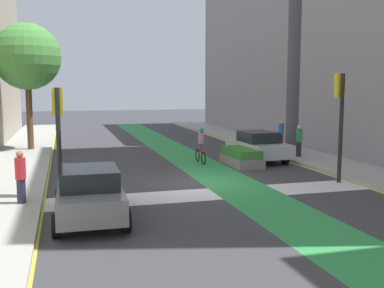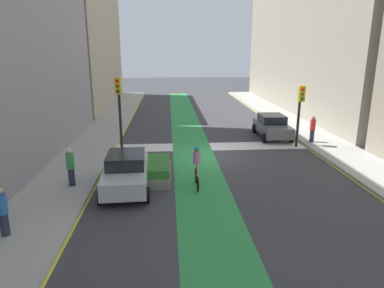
{
  "view_description": "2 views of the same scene",
  "coord_description": "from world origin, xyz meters",
  "px_view_note": "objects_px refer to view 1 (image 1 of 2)",
  "views": [
    {
      "loc": [
        -5.2,
        -17.44,
        3.87
      ],
      "look_at": [
        0.8,
        3.92,
        1.09
      ],
      "focal_mm": 42.62,
      "sensor_mm": 36.0,
      "label": 1
    },
    {
      "loc": [
        2.64,
        18.83,
        5.89
      ],
      "look_at": [
        1.52,
        2.74,
        1.48
      ],
      "focal_mm": 32.05,
      "sensor_mm": 36.0,
      "label": 2
    }
  ],
  "objects_px": {
    "car_grey_left_near": "(90,193)",
    "cyclist_in_lane": "(201,145)",
    "street_tree_near": "(27,57)",
    "median_planter": "(241,157)",
    "traffic_signal_near_left": "(58,122)",
    "traffic_signal_near_right": "(340,107)",
    "car_silver_right_far": "(257,146)",
    "pedestrian_sidewalk_right_b": "(299,140)",
    "pedestrian_sidewalk_left_a": "(21,177)",
    "pedestrian_sidewalk_right_a": "(281,133)"
  },
  "relations": [
    {
      "from": "car_silver_right_far",
      "to": "pedestrian_sidewalk_left_a",
      "type": "distance_m",
      "value": 13.0
    },
    {
      "from": "traffic_signal_near_right",
      "to": "median_planter",
      "type": "height_order",
      "value": "traffic_signal_near_right"
    },
    {
      "from": "pedestrian_sidewalk_right_a",
      "to": "pedestrian_sidewalk_left_a",
      "type": "relative_size",
      "value": 0.96
    },
    {
      "from": "car_silver_right_far",
      "to": "pedestrian_sidewalk_right_a",
      "type": "distance_m",
      "value": 5.25
    },
    {
      "from": "traffic_signal_near_left",
      "to": "traffic_signal_near_right",
      "type": "bearing_deg",
      "value": 0.57
    },
    {
      "from": "pedestrian_sidewalk_left_a",
      "to": "street_tree_near",
      "type": "height_order",
      "value": "street_tree_near"
    },
    {
      "from": "pedestrian_sidewalk_left_a",
      "to": "median_planter",
      "type": "distance_m",
      "value": 11.33
    },
    {
      "from": "pedestrian_sidewalk_right_b",
      "to": "street_tree_near",
      "type": "bearing_deg",
      "value": 153.45
    },
    {
      "from": "car_silver_right_far",
      "to": "pedestrian_sidewalk_right_b",
      "type": "distance_m",
      "value": 2.42
    },
    {
      "from": "traffic_signal_near_right",
      "to": "car_grey_left_near",
      "type": "distance_m",
      "value": 10.7
    },
    {
      "from": "pedestrian_sidewalk_right_b",
      "to": "street_tree_near",
      "type": "relative_size",
      "value": 0.23
    },
    {
      "from": "car_grey_left_near",
      "to": "cyclist_in_lane",
      "type": "relative_size",
      "value": 2.28
    },
    {
      "from": "cyclist_in_lane",
      "to": "pedestrian_sidewalk_right_a",
      "type": "height_order",
      "value": "cyclist_in_lane"
    },
    {
      "from": "pedestrian_sidewalk_right_b",
      "to": "cyclist_in_lane",
      "type": "bearing_deg",
      "value": 179.11
    },
    {
      "from": "car_silver_right_far",
      "to": "cyclist_in_lane",
      "type": "height_order",
      "value": "cyclist_in_lane"
    },
    {
      "from": "car_silver_right_far",
      "to": "median_planter",
      "type": "bearing_deg",
      "value": -139.39
    },
    {
      "from": "pedestrian_sidewalk_right_b",
      "to": "pedestrian_sidewalk_left_a",
      "type": "bearing_deg",
      "value": -154.19
    },
    {
      "from": "car_silver_right_far",
      "to": "pedestrian_sidewalk_right_b",
      "type": "height_order",
      "value": "pedestrian_sidewalk_right_b"
    },
    {
      "from": "traffic_signal_near_right",
      "to": "pedestrian_sidewalk_left_a",
      "type": "relative_size",
      "value": 2.59
    },
    {
      "from": "pedestrian_sidewalk_right_a",
      "to": "car_silver_right_far",
      "type": "bearing_deg",
      "value": -130.66
    },
    {
      "from": "car_grey_left_near",
      "to": "street_tree_near",
      "type": "bearing_deg",
      "value": 99.59
    },
    {
      "from": "car_silver_right_far",
      "to": "street_tree_near",
      "type": "height_order",
      "value": "street_tree_near"
    },
    {
      "from": "traffic_signal_near_right",
      "to": "car_grey_left_near",
      "type": "height_order",
      "value": "traffic_signal_near_right"
    },
    {
      "from": "car_silver_right_far",
      "to": "cyclist_in_lane",
      "type": "xyz_separation_m",
      "value": [
        -3.09,
        -0.07,
        0.17
      ]
    },
    {
      "from": "car_grey_left_near",
      "to": "cyclist_in_lane",
      "type": "height_order",
      "value": "cyclist_in_lane"
    },
    {
      "from": "car_grey_left_near",
      "to": "traffic_signal_near_left",
      "type": "bearing_deg",
      "value": 107.58
    },
    {
      "from": "traffic_signal_near_left",
      "to": "pedestrian_sidewalk_left_a",
      "type": "bearing_deg",
      "value": -151.44
    },
    {
      "from": "car_grey_left_near",
      "to": "street_tree_near",
      "type": "relative_size",
      "value": 0.57
    },
    {
      "from": "traffic_signal_near_right",
      "to": "pedestrian_sidewalk_left_a",
      "type": "bearing_deg",
      "value": -176.39
    },
    {
      "from": "pedestrian_sidewalk_right_a",
      "to": "street_tree_near",
      "type": "xyz_separation_m",
      "value": [
        -15.15,
        2.93,
        4.65
      ]
    },
    {
      "from": "street_tree_near",
      "to": "median_planter",
      "type": "xyz_separation_m",
      "value": [
        10.43,
        -8.03,
        -5.23
      ]
    },
    {
      "from": "traffic_signal_near_right",
      "to": "pedestrian_sidewalk_left_a",
      "type": "distance_m",
      "value": 12.33
    },
    {
      "from": "traffic_signal_near_left",
      "to": "car_grey_left_near",
      "type": "distance_m",
      "value": 3.38
    },
    {
      "from": "median_planter",
      "to": "car_grey_left_near",
      "type": "bearing_deg",
      "value": -135.77
    },
    {
      "from": "car_silver_right_far",
      "to": "street_tree_near",
      "type": "xyz_separation_m",
      "value": [
        -11.73,
        6.91,
        4.83
      ]
    },
    {
      "from": "traffic_signal_near_right",
      "to": "pedestrian_sidewalk_right_b",
      "type": "bearing_deg",
      "value": 76.3
    },
    {
      "from": "cyclist_in_lane",
      "to": "pedestrian_sidewalk_left_a",
      "type": "relative_size",
      "value": 1.09
    },
    {
      "from": "cyclist_in_lane",
      "to": "traffic_signal_near_left",
      "type": "bearing_deg",
      "value": -138.87
    },
    {
      "from": "median_planter",
      "to": "street_tree_near",
      "type": "bearing_deg",
      "value": 142.4
    },
    {
      "from": "traffic_signal_near_right",
      "to": "pedestrian_sidewalk_right_b",
      "type": "height_order",
      "value": "traffic_signal_near_right"
    },
    {
      "from": "street_tree_near",
      "to": "car_silver_right_far",
      "type": "bearing_deg",
      "value": -30.5
    },
    {
      "from": "pedestrian_sidewalk_right_a",
      "to": "street_tree_near",
      "type": "distance_m",
      "value": 16.12
    },
    {
      "from": "cyclist_in_lane",
      "to": "median_planter",
      "type": "relative_size",
      "value": 0.63
    },
    {
      "from": "street_tree_near",
      "to": "median_planter",
      "type": "distance_m",
      "value": 14.16
    },
    {
      "from": "traffic_signal_near_right",
      "to": "traffic_signal_near_left",
      "type": "distance_m",
      "value": 10.93
    },
    {
      "from": "traffic_signal_near_right",
      "to": "cyclist_in_lane",
      "type": "relative_size",
      "value": 2.38
    },
    {
      "from": "car_grey_left_near",
      "to": "pedestrian_sidewalk_right_b",
      "type": "xyz_separation_m",
      "value": [
        11.49,
        8.55,
        0.22
      ]
    },
    {
      "from": "cyclist_in_lane",
      "to": "traffic_signal_near_right",
      "type": "bearing_deg",
      "value": -55.19
    },
    {
      "from": "pedestrian_sidewalk_right_a",
      "to": "pedestrian_sidewalk_right_b",
      "type": "distance_m",
      "value": 4.25
    },
    {
      "from": "pedestrian_sidewalk_left_a",
      "to": "median_planter",
      "type": "height_order",
      "value": "pedestrian_sidewalk_left_a"
    }
  ]
}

